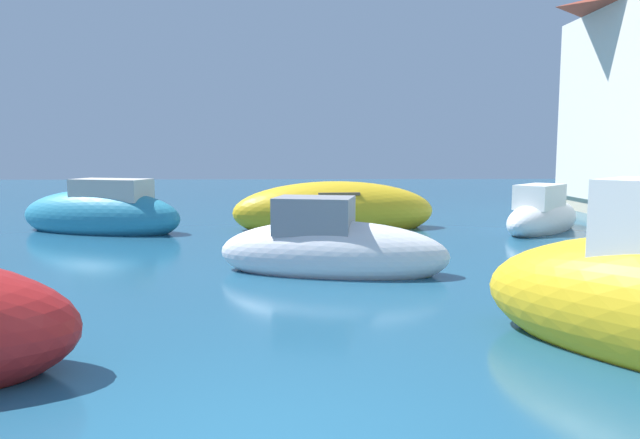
% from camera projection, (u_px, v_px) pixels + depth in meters
% --- Properties ---
extents(moored_boat_2, '(4.33, 2.19, 1.64)m').
position_uv_depth(moored_boat_2, '(330.00, 250.00, 11.01)').
color(moored_boat_2, white).
rests_on(moored_boat_2, ground).
extents(moored_boat_4, '(4.96, 2.98, 1.75)m').
position_uv_depth(moored_boat_4, '(101.00, 214.00, 16.40)').
color(moored_boat_4, teal).
rests_on(moored_boat_4, ground).
extents(moored_boat_6, '(5.80, 2.55, 1.70)m').
position_uv_depth(moored_boat_6, '(334.00, 212.00, 17.05)').
color(moored_boat_6, gold).
rests_on(moored_boat_6, ground).
extents(moored_boat_9, '(3.47, 3.65, 1.52)m').
position_uv_depth(moored_boat_9, '(543.00, 217.00, 16.55)').
color(moored_boat_9, white).
rests_on(moored_boat_9, ground).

